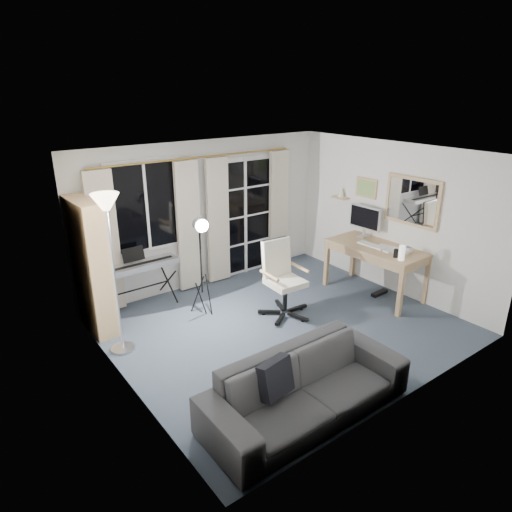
{
  "coord_description": "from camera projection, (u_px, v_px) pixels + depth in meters",
  "views": [
    {
      "loc": [
        -3.68,
        -4.34,
        3.22
      ],
      "look_at": [
        -0.2,
        0.35,
        1.0
      ],
      "focal_mm": 32.0,
      "sensor_mm": 36.0,
      "label": 1
    }
  ],
  "objects": [
    {
      "name": "wall_mirror",
      "position": [
        412.0,
        201.0,
        6.88
      ],
      "size": [
        0.04,
        0.94,
        0.74
      ],
      "color": "tan",
      "rests_on": "floor"
    },
    {
      "name": "sofa",
      "position": [
        306.0,
        378.0,
        4.59
      ],
      "size": [
        2.22,
        0.65,
        0.87
      ],
      "rotation": [
        0.0,
        0.0,
        -0.0
      ],
      "color": "#333335",
      "rests_on": "floor"
    },
    {
      "name": "wall_shelf",
      "position": [
        341.0,
        194.0,
        7.95
      ],
      "size": [
        0.16,
        0.3,
        0.18
      ],
      "color": "tan",
      "rests_on": "floor"
    },
    {
      "name": "french_door",
      "position": [
        244.0,
        217.0,
        7.99
      ],
      "size": [
        1.32,
        0.09,
        2.11
      ],
      "color": "white",
      "rests_on": "floor"
    },
    {
      "name": "mug",
      "position": [
        408.0,
        249.0,
        6.83
      ],
      "size": [
        0.14,
        0.11,
        0.14
      ],
      "primitive_type": "imported",
      "rotation": [
        0.0,
        0.0,
        0.04
      ],
      "color": "silver",
      "rests_on": "desk"
    },
    {
      "name": "window",
      "position": [
        146.0,
        206.0,
        6.82
      ],
      "size": [
        1.2,
        0.08,
        1.4
      ],
      "color": "white",
      "rests_on": "floor"
    },
    {
      "name": "floor",
      "position": [
        282.0,
        327.0,
        6.46
      ],
      "size": [
        4.5,
        4.0,
        0.02
      ],
      "primitive_type": "cube",
      "color": "#394553",
      "rests_on": "ground"
    },
    {
      "name": "desk_clutter",
      "position": [
        386.0,
        262.0,
        7.01
      ],
      "size": [
        0.47,
        0.94,
        1.04
      ],
      "rotation": [
        0.0,
        0.0,
        0.04
      ],
      "color": "white",
      "rests_on": "desk"
    },
    {
      "name": "monitor",
      "position": [
        365.0,
        219.0,
        7.51
      ],
      "size": [
        0.2,
        0.59,
        0.52
      ],
      "rotation": [
        0.0,
        0.0,
        0.04
      ],
      "color": "silver",
      "rests_on": "desk"
    },
    {
      "name": "curtains",
      "position": [
        203.0,
        223.0,
        7.4
      ],
      "size": [
        3.6,
        0.07,
        2.13
      ],
      "color": "gold",
      "rests_on": "floor"
    },
    {
      "name": "torchiere_lamp",
      "position": [
        108.0,
        227.0,
        5.31
      ],
      "size": [
        0.33,
        0.33,
        2.05
      ],
      "rotation": [
        0.0,
        0.0,
        -0.03
      ],
      "color": "#B2B2B7",
      "rests_on": "floor"
    },
    {
      "name": "keyboard_piano",
      "position": [
        137.0,
        267.0,
        6.71
      ],
      "size": [
        1.24,
        0.62,
        0.9
      ],
      "rotation": [
        0.0,
        0.0,
        0.02
      ],
      "color": "black",
      "rests_on": "floor"
    },
    {
      "name": "office_chair",
      "position": [
        280.0,
        271.0,
        6.64
      ],
      "size": [
        0.75,
        0.78,
        1.12
      ],
      "rotation": [
        0.0,
        0.0,
        -0.05
      ],
      "color": "black",
      "rests_on": "floor"
    },
    {
      "name": "studio_light",
      "position": [
        201.0,
        236.0,
        6.36
      ],
      "size": [
        0.3,
        0.31,
        1.52
      ],
      "rotation": [
        0.0,
        0.0,
        -0.16
      ],
      "color": "black",
      "rests_on": "floor"
    },
    {
      "name": "desk",
      "position": [
        376.0,
        252.0,
        7.21
      ],
      "size": [
        0.83,
        1.56,
        0.82
      ],
      "rotation": [
        0.0,
        0.0,
        0.04
      ],
      "color": "tan",
      "rests_on": "floor"
    },
    {
      "name": "bookshelf",
      "position": [
        89.0,
        271.0,
        6.09
      ],
      "size": [
        0.33,
        0.87,
        1.84
      ],
      "rotation": [
        0.0,
        0.0,
        0.04
      ],
      "color": "tan",
      "rests_on": "floor"
    },
    {
      "name": "framed_print",
      "position": [
        366.0,
        188.0,
        7.54
      ],
      "size": [
        0.03,
        0.42,
        0.32
      ],
      "color": "tan",
      "rests_on": "floor"
    }
  ]
}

